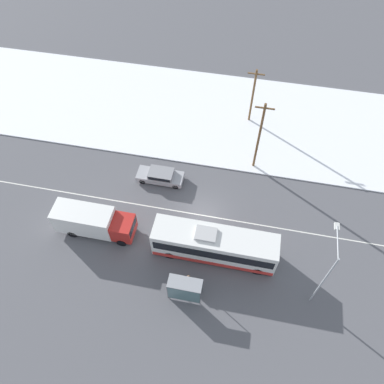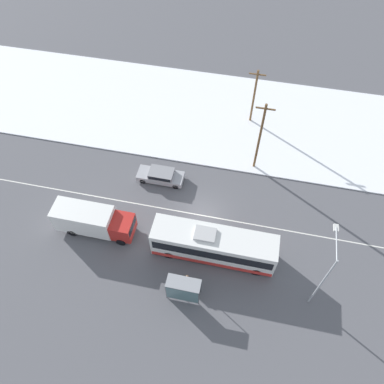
% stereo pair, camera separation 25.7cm
% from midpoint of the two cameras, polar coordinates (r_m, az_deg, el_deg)
% --- Properties ---
extents(ground_plane, '(120.00, 120.00, 0.00)m').
position_cam_midpoint_polar(ground_plane, '(36.52, 1.79, -3.59)').
color(ground_plane, '#56565B').
extents(snow_lot, '(80.00, 15.77, 0.12)m').
position_cam_midpoint_polar(snow_lot, '(45.56, 5.23, 11.29)').
color(snow_lot, white).
rests_on(snow_lot, ground_plane).
extents(lane_marking_center, '(60.00, 0.12, 0.00)m').
position_cam_midpoint_polar(lane_marking_center, '(36.51, 1.79, -3.59)').
color(lane_marking_center, silver).
rests_on(lane_marking_center, ground_plane).
extents(city_bus, '(10.84, 2.57, 3.44)m').
position_cam_midpoint_polar(city_bus, '(33.03, 3.55, -8.06)').
color(city_bus, white).
rests_on(city_bus, ground_plane).
extents(box_truck, '(7.36, 2.30, 2.95)m').
position_cam_midpoint_polar(box_truck, '(35.44, -14.73, -4.16)').
color(box_truck, silver).
rests_on(box_truck, ground_plane).
extents(sedan_car, '(4.78, 1.80, 1.33)m').
position_cam_midpoint_polar(sedan_car, '(38.59, -4.58, 2.57)').
color(sedan_car, '#9E9EA3').
rests_on(sedan_car, ground_plane).
extents(pedestrian_at_stop, '(0.56, 0.25, 1.56)m').
position_cam_midpoint_polar(pedestrian_at_stop, '(32.42, -0.50, -13.07)').
color(pedestrian_at_stop, '#23232D').
rests_on(pedestrian_at_stop, ground_plane).
extents(bus_shelter, '(2.79, 1.20, 2.40)m').
position_cam_midpoint_polar(bus_shelter, '(31.29, -1.16, -14.65)').
color(bus_shelter, gray).
rests_on(bus_shelter, ground_plane).
extents(streetlamp, '(0.36, 3.10, 7.80)m').
position_cam_midpoint_polar(streetlamp, '(30.07, 19.90, -11.13)').
color(streetlamp, '#9EA3A8').
rests_on(streetlamp, ground_plane).
extents(utility_pole_roadside, '(1.80, 0.24, 8.59)m').
position_cam_midpoint_polar(utility_pole_roadside, '(37.45, 10.48, 8.24)').
color(utility_pole_roadside, brown).
rests_on(utility_pole_roadside, ground_plane).
extents(utility_pole_snowlot, '(1.80, 0.24, 7.00)m').
position_cam_midpoint_polar(utility_pole_snowlot, '(43.16, 9.61, 14.24)').
color(utility_pole_snowlot, brown).
rests_on(utility_pole_snowlot, ground_plane).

